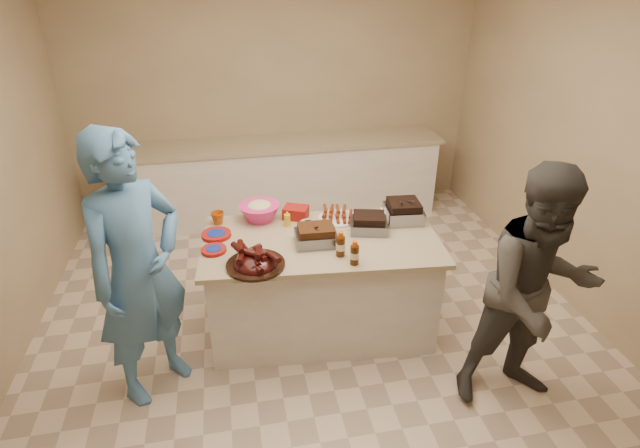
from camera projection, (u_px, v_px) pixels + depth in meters
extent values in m
cube|color=#47230F|center=(316.00, 243.00, 3.66)|extent=(0.31, 0.24, 0.09)
cube|color=black|center=(368.00, 230.00, 3.84)|extent=(0.33, 0.29, 0.08)
cube|color=gray|center=(403.00, 220.00, 3.99)|extent=(0.30, 0.30, 0.11)
cylinder|color=silver|center=(338.00, 219.00, 4.01)|extent=(0.38, 0.38, 0.05)
cube|color=orange|center=(403.00, 218.00, 4.02)|extent=(0.33, 0.26, 0.08)
cylinder|color=#3B1A05|center=(340.00, 255.00, 3.51)|extent=(0.07, 0.07, 0.19)
cylinder|color=#3B1A05|center=(354.00, 264.00, 3.42)|extent=(0.07, 0.07, 0.18)
cylinder|color=yellow|center=(287.00, 226.00, 3.90)|extent=(0.05, 0.05, 0.13)
imported|color=silver|center=(308.00, 227.00, 3.89)|extent=(0.13, 0.05, 0.13)
cylinder|color=maroon|center=(216.00, 236.00, 3.76)|extent=(0.24, 0.24, 0.03)
cylinder|color=maroon|center=(214.00, 251.00, 3.56)|extent=(0.19, 0.19, 0.02)
imported|color=#A2480B|center=(218.00, 224.00, 3.94)|extent=(0.11, 0.11, 0.11)
cube|color=maroon|center=(296.00, 218.00, 4.03)|extent=(0.23, 0.21, 0.10)
imported|color=teal|center=(161.00, 381.00, 3.58)|extent=(1.79, 1.83, 0.45)
imported|color=#44413C|center=(512.00, 391.00, 3.50)|extent=(0.86, 1.71, 0.64)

